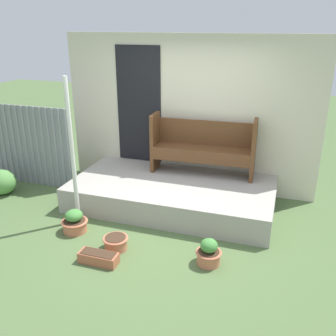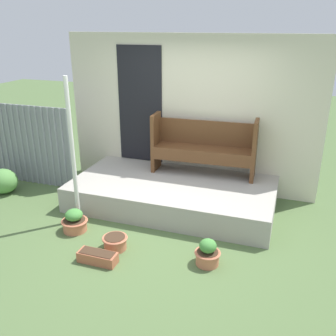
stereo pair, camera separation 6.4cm
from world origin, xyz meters
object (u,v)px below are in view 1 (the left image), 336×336
object	(u,v)px
flower_pot_middle	(116,242)
planter_box_rect	(99,258)
bench	(203,144)
shrub_by_fence	(1,182)
flower_pot_right	(209,253)
flower_pot_left	(74,222)
support_post	(72,154)

from	to	relation	value
flower_pot_middle	planter_box_rect	distance (m)	0.34
bench	shrub_by_fence	world-z (taller)	bench
planter_box_rect	shrub_by_fence	world-z (taller)	shrub_by_fence
flower_pot_right	shrub_by_fence	distance (m)	3.89
flower_pot_right	bench	bearing A→B (deg)	105.88
flower_pot_right	flower_pot_middle	bearing A→B (deg)	-177.02
flower_pot_right	planter_box_rect	world-z (taller)	flower_pot_right
flower_pot_right	planter_box_rect	bearing A→B (deg)	-162.66
flower_pot_middle	shrub_by_fence	xyz separation A→B (m)	(-2.59, 0.94, 0.11)
flower_pot_left	shrub_by_fence	xyz separation A→B (m)	(-1.85, 0.71, 0.07)
planter_box_rect	flower_pot_middle	bearing A→B (deg)	78.20
flower_pot_middle	planter_box_rect	world-z (taller)	flower_pot_middle
support_post	shrub_by_fence	xyz separation A→B (m)	(-1.75, 0.44, -0.84)
flower_pot_middle	flower_pot_right	size ratio (longest dim) A/B	0.98
flower_pot_left	flower_pot_middle	distance (m)	0.78
support_post	planter_box_rect	bearing A→B (deg)	-47.07
support_post	bench	bearing A→B (deg)	44.42
bench	planter_box_rect	world-z (taller)	bench
shrub_by_fence	support_post	bearing A→B (deg)	-14.24
bench	flower_pot_middle	bearing A→B (deg)	-111.08
bench	shrub_by_fence	size ratio (longest dim) A/B	3.31
support_post	bench	xyz separation A→B (m)	(1.51, 1.48, -0.16)
flower_pot_right	shrub_by_fence	bearing A→B (deg)	167.05
support_post	flower_pot_left	xyz separation A→B (m)	(0.10, -0.27, -0.91)
planter_box_rect	support_post	bearing A→B (deg)	132.93
support_post	flower_pot_left	world-z (taller)	support_post
flower_pot_left	flower_pot_right	distance (m)	1.96
flower_pot_left	flower_pot_right	size ratio (longest dim) A/B	1.09
bench	planter_box_rect	distance (m)	2.56
flower_pot_middle	shrub_by_fence	world-z (taller)	shrub_by_fence
support_post	shrub_by_fence	size ratio (longest dim) A/B	4.11
support_post	planter_box_rect	xyz separation A→B (m)	(0.77, -0.83, -0.99)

